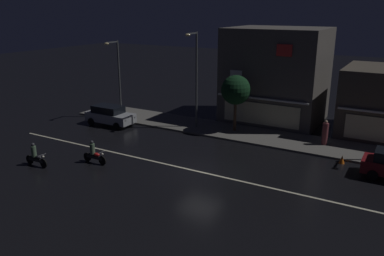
{
  "coord_description": "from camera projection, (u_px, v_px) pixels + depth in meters",
  "views": [
    {
      "loc": [
        10.67,
        -19.6,
        9.68
      ],
      "look_at": [
        -2.36,
        3.1,
        1.66
      ],
      "focal_mm": 36.61,
      "sensor_mm": 36.0,
      "label": 1
    }
  ],
  "objects": [
    {
      "name": "sidewalk_far",
      "position": [
        251.0,
        135.0,
        31.09
      ],
      "size": [
        33.16,
        4.1,
        0.14
      ],
      "primitive_type": "cube",
      "color": "#5B5954",
      "rests_on": "ground"
    },
    {
      "name": "storefront_center_block",
      "position": [
        276.0,
        75.0,
        34.52
      ],
      "size": [
        8.17,
        7.16,
        8.12
      ],
      "color": "#56514C",
      "rests_on": "ground"
    },
    {
      "name": "motorcycle_following",
      "position": [
        94.0,
        154.0,
        25.43
      ],
      "size": [
        1.9,
        0.6,
        1.52
      ],
      "rotation": [
        0.0,
        0.0,
        3.13
      ],
      "color": "black",
      "rests_on": "ground"
    },
    {
      "name": "ground_plane",
      "position": [
        200.0,
        172.0,
        24.17
      ],
      "size": [
        140.0,
        140.0,
        0.0
      ],
      "primitive_type": "plane",
      "color": "black"
    },
    {
      "name": "pedestrian_on_sidewalk",
      "position": [
        325.0,
        134.0,
        28.39
      ],
      "size": [
        0.41,
        0.41,
        1.83
      ],
      "rotation": [
        0.0,
        0.0,
        2.45
      ],
      "color": "brown",
      "rests_on": "sidewalk_far"
    },
    {
      "name": "street_tree",
      "position": [
        236.0,
        90.0,
        30.95
      ],
      "size": [
        2.36,
        2.36,
        4.54
      ],
      "color": "#473323",
      "rests_on": "sidewalk_far"
    },
    {
      "name": "streetlamp_mid",
      "position": [
        195.0,
        73.0,
        31.52
      ],
      "size": [
        0.44,
        1.64,
        7.79
      ],
      "color": "#47494C",
      "rests_on": "sidewalk_far"
    },
    {
      "name": "parked_car_trailing",
      "position": [
        110.0,
        115.0,
        33.76
      ],
      "size": [
        4.3,
        1.98,
        1.67
      ],
      "color": "#9EA0A5",
      "rests_on": "ground"
    },
    {
      "name": "streetlamp_west",
      "position": [
        117.0,
        72.0,
        34.99
      ],
      "size": [
        0.44,
        1.64,
        6.84
      ],
      "color": "#47494C",
      "rests_on": "sidewalk_far"
    },
    {
      "name": "motorcycle_lead",
      "position": [
        35.0,
        156.0,
        24.98
      ],
      "size": [
        1.9,
        0.6,
        1.52
      ],
      "rotation": [
        0.0,
        0.0,
        3.17
      ],
      "color": "black",
      "rests_on": "ground"
    },
    {
      "name": "lane_divider_stripe",
      "position": [
        200.0,
        172.0,
        24.16
      ],
      "size": [
        31.5,
        0.16,
        0.01
      ],
      "primitive_type": "cube",
      "color": "beige",
      "rests_on": "ground"
    },
    {
      "name": "traffic_cone",
      "position": [
        342.0,
        159.0,
        25.44
      ],
      "size": [
        0.36,
        0.36,
        0.55
      ],
      "primitive_type": "cone",
      "color": "orange",
      "rests_on": "ground"
    }
  ]
}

